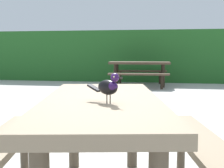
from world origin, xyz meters
TOP-DOWN VIEW (x-y plane):
  - hedge_wall at (0.00, 9.49)m, footprint 28.00×2.29m
  - picnic_table_foreground at (0.23, -0.08)m, footprint 1.98×2.00m
  - bird_grackle at (0.31, -0.27)m, footprint 0.25×0.18m
  - picnic_table_mid_left at (-0.15, 7.22)m, footprint 1.84×1.77m

SIDE VIEW (x-z plane):
  - picnic_table_foreground at x=0.23m, z-range 0.19..0.93m
  - picnic_table_mid_left at x=-0.15m, z-range 0.19..0.93m
  - bird_grackle at x=0.31m, z-range 0.75..0.94m
  - hedge_wall at x=0.00m, z-range 0.00..1.77m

